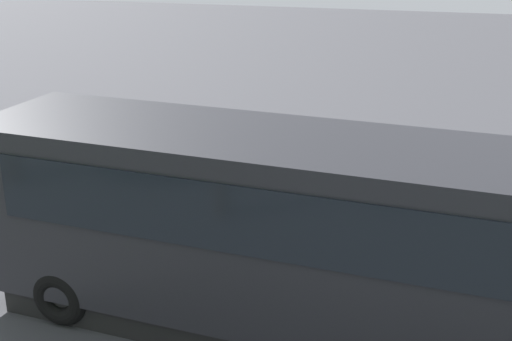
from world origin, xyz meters
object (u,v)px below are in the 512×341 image
spectator_left (296,203)px  traffic_cone (251,180)px  parked_motorcycle_silver (246,234)px  stunt_motorcycle (157,136)px  tour_bus (292,238)px  spectator_centre (249,197)px  spectator_far_left (356,211)px

spectator_left → traffic_cone: (1.77, -2.85, -0.74)m
spectator_left → parked_motorcycle_silver: 1.15m
stunt_motorcycle → traffic_cone: stunt_motorcycle is taller
tour_bus → spectator_centre: bearing=-61.9°
spectator_centre → stunt_motorcycle: bearing=-43.6°
spectator_left → traffic_cone: 3.44m
spectator_far_left → parked_motorcycle_silver: spectator_far_left is taller
tour_bus → spectator_far_left: 2.96m
stunt_motorcycle → spectator_far_left: bearing=148.6°
spectator_centre → traffic_cone: size_ratio=2.67×
spectator_far_left → parked_motorcycle_silver: size_ratio=0.83×
spectator_far_left → spectator_left: (1.18, 0.04, 0.05)m
tour_bus → traffic_cone: bearing=-67.5°
spectator_left → stunt_motorcycle: 5.73m
tour_bus → parked_motorcycle_silver: 2.96m
spectator_far_left → traffic_cone: spectator_far_left is taller
spectator_far_left → parked_motorcycle_silver: 2.18m
spectator_far_left → stunt_motorcycle: spectator_far_left is taller
spectator_centre → parked_motorcycle_silver: size_ratio=0.82×
spectator_left → spectator_centre: bearing=-9.9°
stunt_motorcycle → traffic_cone: bearing=166.4°
spectator_left → tour_bus: bearing=101.5°
spectator_far_left → spectator_centre: (2.19, -0.14, -0.01)m
spectator_left → spectator_far_left: bearing=-178.2°
parked_motorcycle_silver → stunt_motorcycle: size_ratio=1.09×
stunt_motorcycle → spectator_centre: bearing=136.4°
spectator_left → stunt_motorcycle: (4.52, -3.52, -0.05)m
parked_motorcycle_silver → traffic_cone: parked_motorcycle_silver is taller
tour_bus → spectator_left: bearing=-78.5°
tour_bus → spectator_left: tour_bus is taller
parked_motorcycle_silver → spectator_far_left: bearing=-165.9°
parked_motorcycle_silver → stunt_motorcycle: bearing=-47.7°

